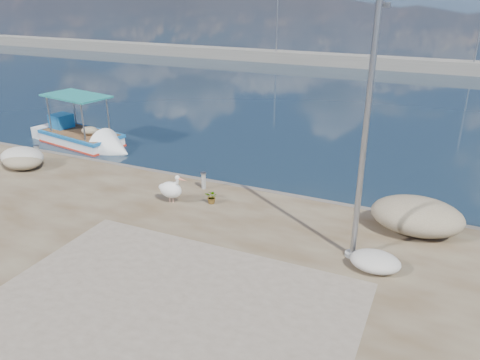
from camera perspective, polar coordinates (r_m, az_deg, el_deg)
name	(u,v)px	position (r m, az deg, el deg)	size (l,w,h in m)	color
ground	(188,263)	(14.51, -6.31, -10.01)	(1400.00, 1400.00, 0.00)	#162635
quay_patch	(160,317)	(11.73, -9.71, -16.13)	(9.00, 7.00, 0.01)	gray
breakwater	(387,63)	(51.34, 17.44, 13.46)	(120.00, 2.20, 7.50)	gray
boat_left	(81,139)	(26.52, -18.82, 4.76)	(6.61, 3.18, 3.05)	white
pelican	(171,189)	(17.00, -8.38, -1.14)	(1.14, 0.53, 1.11)	tan
lamp_post	(364,148)	(12.87, 14.86, 3.77)	(0.44, 0.96, 7.00)	gray
bollard_near	(204,180)	(18.12, -4.46, 0.02)	(0.22, 0.22, 0.67)	gray
bollard_far	(38,153)	(22.65, -23.43, 3.01)	(0.26, 0.26, 0.79)	gray
potted_plant	(212,197)	(16.90, -3.44, -2.06)	(0.46, 0.40, 0.52)	#33722D
net_pile_d	(375,261)	(13.60, 16.16, -9.52)	(1.39, 1.04, 0.52)	beige
net_pile_a	(22,157)	(22.46, -25.03, 2.56)	(2.04, 1.48, 0.83)	beige
net_pile_b	(23,161)	(22.19, -24.99, 2.15)	(1.81, 1.40, 0.70)	tan
net_pile_c	(417,216)	(15.86, 20.76, -4.10)	(2.85, 2.04, 1.12)	tan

